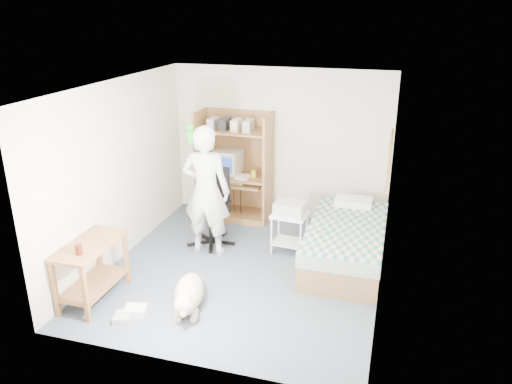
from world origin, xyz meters
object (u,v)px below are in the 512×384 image
Objects in this scene: dog at (189,294)px; office_chair at (212,217)px; computer_hutch at (235,170)px; bed at (346,243)px; printer_cart at (289,227)px; side_desk at (91,263)px; person at (206,191)px.

office_chair is at bearing 85.33° from dog.
computer_hutch reaches higher than bed.
printer_cart is (0.84, 1.75, 0.22)m from dog.
computer_hutch is 1.58× the size of office_chair.
office_chair is 1.77m from dog.
computer_hutch reaches higher than side_desk.
side_desk is at bearing 171.29° from dog.
office_chair is 1.09× the size of dog.
dog is (0.35, -1.72, -0.23)m from office_chair.
printer_cart is at bearing -41.50° from computer_hutch.
person is at bearing 85.82° from dog.
person is (0.03, -1.37, 0.13)m from computer_hutch.
person reaches higher than dog.
bed is 3.39m from side_desk.
bed is 1.07× the size of person.
dog is at bearing -79.65° from office_chair.
dog is 1.76× the size of printer_cart.
dog is (1.18, 0.16, -0.32)m from side_desk.
bed is 1.93× the size of dog.
side_desk reaches higher than bed.
person is at bearing -88.75° from computer_hutch.
computer_hutch reaches higher than office_chair.
computer_hutch is 2.35m from bed.
side_desk is at bearing 59.42° from person.
dog is 1.95m from printer_cart.
office_chair is 1.19m from printer_cart.
computer_hutch is at bearing 73.86° from side_desk.
dog is (-1.67, -1.66, -0.11)m from bed.
bed is 1.77× the size of office_chair.
person is 3.19× the size of printer_cart.
bed is at bearing 32.50° from side_desk.
side_desk is 2.05m from office_chair.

